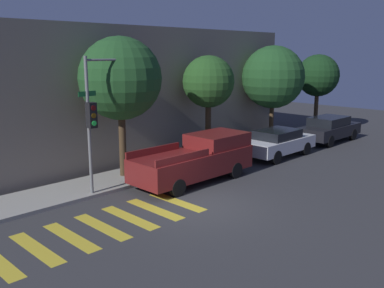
{
  "coord_description": "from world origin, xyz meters",
  "views": [
    {
      "loc": [
        -10.04,
        -9.79,
        5.21
      ],
      "look_at": [
        1.87,
        2.1,
        1.6
      ],
      "focal_mm": 40.0,
      "sensor_mm": 36.0,
      "label": 1
    }
  ],
  "objects_px": {
    "sedan_middle": "(329,129)",
    "tree_behind_truck": "(318,76)",
    "tree_near_corner": "(120,79)",
    "tree_midblock": "(209,82)",
    "tree_far_end": "(273,77)",
    "traffic_light_pole": "(101,104)",
    "sedan_near_corner": "(278,142)",
    "pickup_truck": "(198,159)"
  },
  "relations": [
    {
      "from": "traffic_light_pole",
      "to": "tree_far_end",
      "type": "relative_size",
      "value": 0.91
    },
    {
      "from": "traffic_light_pole",
      "to": "sedan_near_corner",
      "type": "bearing_deg",
      "value": -7.57
    },
    {
      "from": "sedan_middle",
      "to": "tree_near_corner",
      "type": "xyz_separation_m",
      "value": [
        -13.18,
        2.43,
        3.38
      ]
    },
    {
      "from": "tree_near_corner",
      "to": "tree_behind_truck",
      "type": "xyz_separation_m",
      "value": [
        15.92,
        0.0,
        -0.48
      ]
    },
    {
      "from": "tree_midblock",
      "to": "sedan_near_corner",
      "type": "bearing_deg",
      "value": -43.1
    },
    {
      "from": "tree_midblock",
      "to": "tree_far_end",
      "type": "height_order",
      "value": "tree_far_end"
    },
    {
      "from": "traffic_light_pole",
      "to": "sedan_near_corner",
      "type": "distance_m",
      "value": 9.99
    },
    {
      "from": "traffic_light_pole",
      "to": "tree_midblock",
      "type": "xyz_separation_m",
      "value": [
        6.96,
        1.16,
        0.39
      ]
    },
    {
      "from": "sedan_middle",
      "to": "tree_midblock",
      "type": "relative_size",
      "value": 0.91
    },
    {
      "from": "pickup_truck",
      "to": "sedan_near_corner",
      "type": "bearing_deg",
      "value": 0.0
    },
    {
      "from": "tree_behind_truck",
      "to": "pickup_truck",
      "type": "bearing_deg",
      "value": -170.11
    },
    {
      "from": "tree_midblock",
      "to": "tree_behind_truck",
      "type": "relative_size",
      "value": 1.0
    },
    {
      "from": "traffic_light_pole",
      "to": "pickup_truck",
      "type": "height_order",
      "value": "traffic_light_pole"
    },
    {
      "from": "sedan_middle",
      "to": "tree_near_corner",
      "type": "bearing_deg",
      "value": 169.55
    },
    {
      "from": "sedan_near_corner",
      "to": "tree_near_corner",
      "type": "relative_size",
      "value": 0.74
    },
    {
      "from": "sedan_middle",
      "to": "tree_far_end",
      "type": "distance_m",
      "value": 4.59
    },
    {
      "from": "tree_near_corner",
      "to": "tree_behind_truck",
      "type": "bearing_deg",
      "value": 0.0
    },
    {
      "from": "traffic_light_pole",
      "to": "tree_behind_truck",
      "type": "relative_size",
      "value": 1.0
    },
    {
      "from": "tree_far_end",
      "to": "pickup_truck",
      "type": "bearing_deg",
      "value": -164.47
    },
    {
      "from": "sedan_near_corner",
      "to": "sedan_middle",
      "type": "distance_m",
      "value": 5.35
    },
    {
      "from": "sedan_middle",
      "to": "tree_behind_truck",
      "type": "bearing_deg",
      "value": 41.59
    },
    {
      "from": "traffic_light_pole",
      "to": "sedan_middle",
      "type": "xyz_separation_m",
      "value": [
        14.91,
        -1.27,
        -2.6
      ]
    },
    {
      "from": "sedan_middle",
      "to": "tree_midblock",
      "type": "xyz_separation_m",
      "value": [
        -7.95,
        2.43,
        2.99
      ]
    },
    {
      "from": "traffic_light_pole",
      "to": "tree_far_end",
      "type": "xyz_separation_m",
      "value": [
        12.45,
        1.16,
        0.41
      ]
    },
    {
      "from": "sedan_near_corner",
      "to": "traffic_light_pole",
      "type": "bearing_deg",
      "value": 172.43
    },
    {
      "from": "pickup_truck",
      "to": "sedan_near_corner",
      "type": "relative_size",
      "value": 1.25
    },
    {
      "from": "tree_midblock",
      "to": "tree_behind_truck",
      "type": "distance_m",
      "value": 10.69
    },
    {
      "from": "tree_near_corner",
      "to": "tree_midblock",
      "type": "relative_size",
      "value": 1.15
    },
    {
      "from": "traffic_light_pole",
      "to": "tree_behind_truck",
      "type": "distance_m",
      "value": 17.68
    },
    {
      "from": "sedan_near_corner",
      "to": "tree_far_end",
      "type": "bearing_deg",
      "value": 40.01
    },
    {
      "from": "tree_near_corner",
      "to": "tree_far_end",
      "type": "height_order",
      "value": "tree_near_corner"
    },
    {
      "from": "tree_far_end",
      "to": "tree_midblock",
      "type": "bearing_deg",
      "value": 180.0
    },
    {
      "from": "tree_near_corner",
      "to": "tree_far_end",
      "type": "distance_m",
      "value": 10.73
    },
    {
      "from": "pickup_truck",
      "to": "tree_midblock",
      "type": "distance_m",
      "value": 4.96
    },
    {
      "from": "traffic_light_pole",
      "to": "tree_near_corner",
      "type": "bearing_deg",
      "value": 33.92
    },
    {
      "from": "sedan_near_corner",
      "to": "tree_near_corner",
      "type": "bearing_deg",
      "value": 162.76
    },
    {
      "from": "tree_far_end",
      "to": "sedan_near_corner",
      "type": "bearing_deg",
      "value": -139.99
    },
    {
      "from": "pickup_truck",
      "to": "tree_far_end",
      "type": "height_order",
      "value": "tree_far_end"
    },
    {
      "from": "pickup_truck",
      "to": "sedan_near_corner",
      "type": "distance_m",
      "value": 5.85
    },
    {
      "from": "sedan_near_corner",
      "to": "sedan_middle",
      "type": "xyz_separation_m",
      "value": [
        5.35,
        0.0,
        0.04
      ]
    },
    {
      "from": "tree_near_corner",
      "to": "tree_far_end",
      "type": "relative_size",
      "value": 1.04
    },
    {
      "from": "sedan_middle",
      "to": "tree_near_corner",
      "type": "height_order",
      "value": "tree_near_corner"
    }
  ]
}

